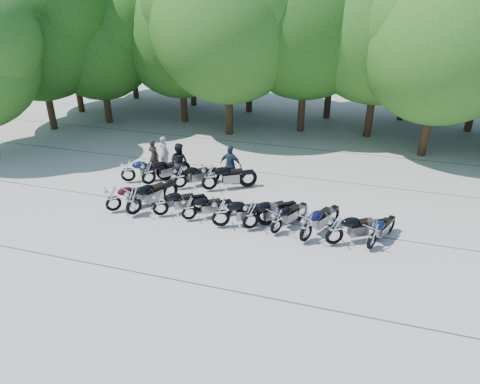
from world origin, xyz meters
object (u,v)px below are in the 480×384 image
(motorcycle_3, at_px, (189,208))
(rider_3, at_px, (164,152))
(motorcycle_10, at_px, (128,170))
(motorcycle_5, at_px, (251,215))
(motorcycle_9, at_px, (372,236))
(rider_0, at_px, (154,156))
(motorcycle_11, at_px, (148,172))
(rider_1, at_px, (179,162))
(motorcycle_2, at_px, (160,203))
(motorcycle_6, at_px, (276,220))
(motorcycle_0, at_px, (113,198))
(motorcycle_8, at_px, (335,229))
(rider_2, at_px, (231,165))
(motorcycle_1, at_px, (133,200))
(motorcycle_13, at_px, (209,177))
(motorcycle_12, at_px, (180,176))
(motorcycle_4, at_px, (221,212))
(motorcycle_7, at_px, (306,226))

(motorcycle_3, height_order, rider_3, rider_3)
(motorcycle_10, relative_size, rider_3, 1.41)
(motorcycle_5, height_order, motorcycle_10, motorcycle_5)
(motorcycle_3, relative_size, motorcycle_9, 1.02)
(motorcycle_3, height_order, rider_0, rider_0)
(motorcycle_11, height_order, rider_1, rider_1)
(motorcycle_2, xyz_separation_m, motorcycle_6, (4.71, 0.01, -0.03))
(motorcycle_5, relative_size, motorcycle_9, 1.16)
(motorcycle_2, relative_size, motorcycle_5, 0.92)
(motorcycle_9, height_order, rider_1, rider_1)
(motorcycle_3, bearing_deg, motorcycle_0, 59.77)
(motorcycle_8, bearing_deg, motorcycle_2, 57.54)
(motorcycle_0, height_order, motorcycle_8, motorcycle_8)
(rider_2, bearing_deg, motorcycle_1, 63.22)
(motorcycle_0, xyz_separation_m, rider_0, (-0.34, 4.34, 0.18))
(motorcycle_3, xyz_separation_m, motorcycle_13, (-0.15, 2.72, 0.12))
(motorcycle_0, relative_size, motorcycle_11, 0.94)
(motorcycle_0, xyz_separation_m, motorcycle_8, (8.87, 0.06, 0.05))
(motorcycle_2, relative_size, motorcycle_11, 0.93)
(motorcycle_9, bearing_deg, motorcycle_6, 24.19)
(motorcycle_0, height_order, motorcycle_5, motorcycle_5)
(motorcycle_10, bearing_deg, rider_0, -45.29)
(motorcycle_13, height_order, rider_3, rider_3)
(motorcycle_1, height_order, rider_2, rider_2)
(motorcycle_12, distance_m, rider_2, 2.38)
(motorcycle_3, height_order, motorcycle_4, motorcycle_4)
(motorcycle_7, relative_size, rider_2, 1.28)
(motorcycle_5, height_order, motorcycle_7, motorcycle_5)
(motorcycle_6, xyz_separation_m, motorcycle_10, (-7.60, 2.50, 0.06))
(rider_1, bearing_deg, motorcycle_5, 152.24)
(rider_3, bearing_deg, motorcycle_1, 126.20)
(motorcycle_8, bearing_deg, motorcycle_4, 58.55)
(motorcycle_5, bearing_deg, rider_3, 8.26)
(rider_0, bearing_deg, rider_3, -108.33)
(motorcycle_9, xyz_separation_m, rider_1, (-8.82, 3.47, 0.35))
(motorcycle_11, bearing_deg, motorcycle_7, -157.60)
(motorcycle_7, distance_m, rider_1, 7.49)
(motorcycle_13, relative_size, rider_1, 1.34)
(motorcycle_9, xyz_separation_m, rider_0, (-10.49, 4.18, 0.23))
(motorcycle_6, distance_m, rider_3, 8.19)
(motorcycle_0, bearing_deg, rider_2, -88.04)
(motorcycle_0, xyz_separation_m, motorcycle_13, (3.08, 2.95, 0.07))
(motorcycle_2, relative_size, motorcycle_9, 1.08)
(motorcycle_12, distance_m, rider_3, 2.72)
(motorcycle_12, height_order, rider_3, rider_3)
(rider_0, distance_m, rider_2, 4.10)
(rider_2, bearing_deg, motorcycle_5, 125.63)
(motorcycle_2, bearing_deg, rider_1, -23.11)
(motorcycle_8, relative_size, motorcycle_10, 1.04)
(motorcycle_7, xyz_separation_m, motorcycle_11, (-7.68, 2.74, -0.00))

